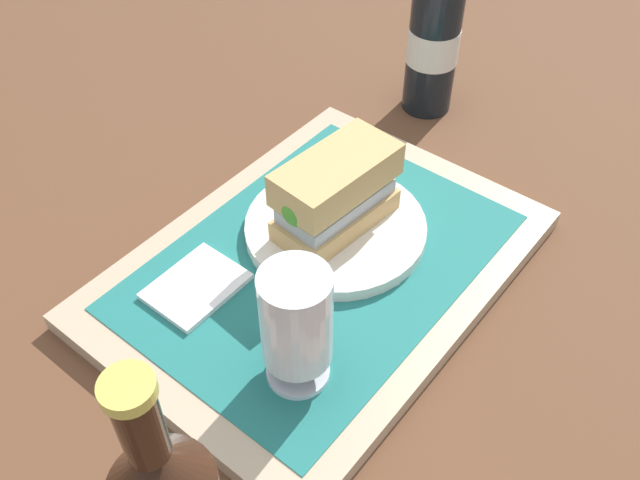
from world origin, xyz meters
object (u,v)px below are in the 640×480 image
object	(u,v)px
beer_glass	(296,326)
plate	(336,228)
second_bottle	(434,35)
sandwich	(334,194)

from	to	relation	value
beer_glass	plate	bearing A→B (deg)	-152.68
plate	second_bottle	world-z (taller)	second_bottle
sandwich	plate	bearing A→B (deg)	180.00
plate	beer_glass	world-z (taller)	beer_glass
sandwich	second_bottle	size ratio (longest dim) A/B	0.51
sandwich	second_bottle	distance (m)	0.30
plate	beer_glass	distance (m)	0.19
sandwich	beer_glass	bearing A→B (deg)	33.15
plate	sandwich	bearing A→B (deg)	-5.25
plate	sandwich	world-z (taller)	sandwich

